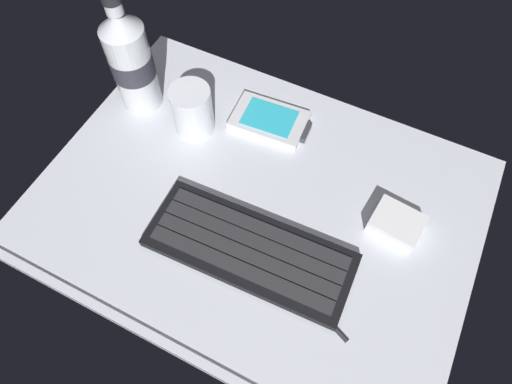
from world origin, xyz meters
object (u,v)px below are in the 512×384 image
at_px(charger_block, 397,224).
at_px(keyboard, 250,250).
at_px(stylus_pen, 321,312).
at_px(water_bottle, 131,61).
at_px(handheld_device, 270,120).
at_px(juice_cup, 193,112).

bearing_deg(charger_block, keyboard, -143.15).
relative_size(charger_block, stylus_pen, 0.74).
xyz_separation_m(charger_block, stylus_pen, (-0.05, -0.16, -0.01)).
height_order(keyboard, stylus_pen, keyboard).
relative_size(water_bottle, charger_block, 2.97).
bearing_deg(handheld_device, keyboard, -71.43).
relative_size(juice_cup, stylus_pen, 0.89).
height_order(handheld_device, water_bottle, water_bottle).
relative_size(water_bottle, stylus_pen, 2.19).
xyz_separation_m(keyboard, stylus_pen, (0.12, -0.03, -0.00)).
bearing_deg(handheld_device, stylus_pen, -52.34).
bearing_deg(juice_cup, water_bottle, 174.59).
height_order(juice_cup, stylus_pen, juice_cup).
bearing_deg(charger_block, water_bottle, 175.12).
bearing_deg(water_bottle, keyboard, -30.00).
xyz_separation_m(keyboard, handheld_device, (-0.07, 0.22, -0.00)).
bearing_deg(handheld_device, juice_cup, -149.45).
height_order(charger_block, stylus_pen, charger_block).
bearing_deg(stylus_pen, handheld_device, 150.70).
distance_m(handheld_device, stylus_pen, 0.32).
xyz_separation_m(handheld_device, water_bottle, (-0.21, -0.05, 0.08)).
relative_size(juice_cup, charger_block, 1.21).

